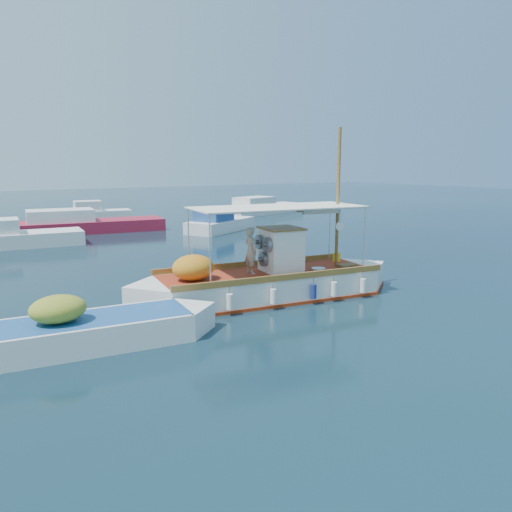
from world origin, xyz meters
TOP-DOWN VIEW (x-y plane):
  - ground at (0.00, 0.00)m, footprint 160.00×160.00m
  - fishing_caique at (-0.48, 0.02)m, footprint 9.81×3.81m
  - dinghy at (-6.83, -1.28)m, footprint 6.60×2.44m
  - bg_boat_nw at (-6.43, 16.66)m, footprint 7.61×3.18m
  - bg_boat_n at (-1.48, 20.64)m, footprint 10.62×4.22m
  - bg_boat_ne at (6.62, 15.98)m, footprint 5.99×4.56m
  - bg_boat_e at (15.92, 24.43)m, footprint 9.29×4.81m
  - bg_boat_far_n at (1.58, 27.63)m, footprint 5.44×2.72m

SIDE VIEW (x-z plane):
  - ground at x=0.00m, z-range 0.00..0.00m
  - dinghy at x=-6.83m, z-range -0.47..1.15m
  - bg_boat_nw at x=-6.43m, z-range -0.41..1.39m
  - bg_boat_n at x=-1.48m, z-range -0.41..1.39m
  - bg_boat_ne at x=6.62m, z-range -0.41..1.39m
  - bg_boat_e at x=15.92m, z-range -0.41..1.39m
  - bg_boat_far_n at x=1.58m, z-range -0.41..1.39m
  - fishing_caique at x=-0.48m, z-range -2.50..3.56m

